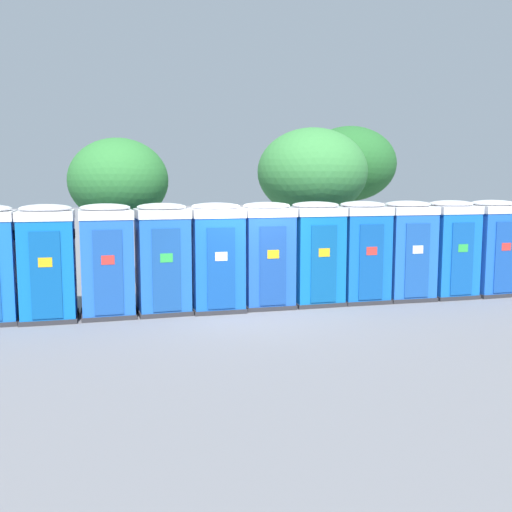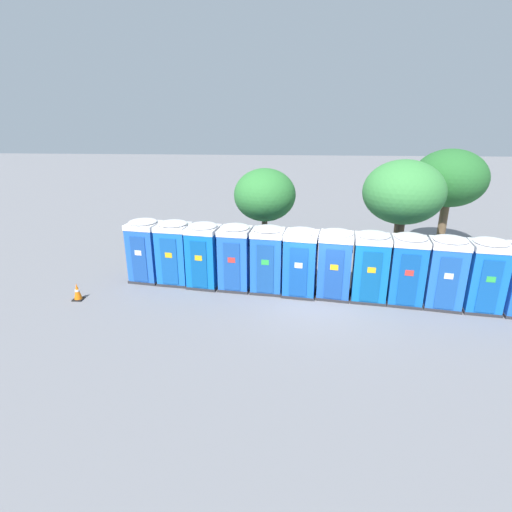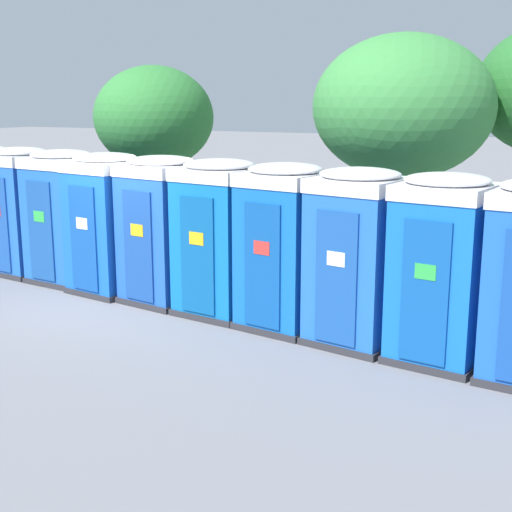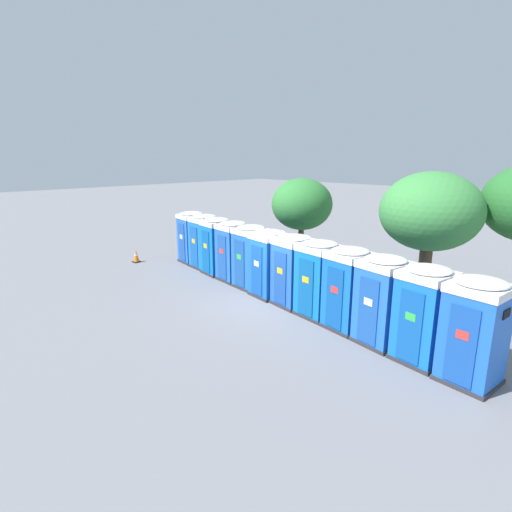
# 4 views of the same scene
# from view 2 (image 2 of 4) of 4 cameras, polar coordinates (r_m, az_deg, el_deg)

# --- Properties ---
(ground_plane) EXTENTS (120.00, 120.00, 0.00)m
(ground_plane) POSITION_cam_2_polar(r_m,az_deg,el_deg) (14.78, 8.38, -6.36)
(ground_plane) COLOR slate
(portapotty_0) EXTENTS (1.36, 1.37, 2.54)m
(portapotty_0) POSITION_cam_2_polar(r_m,az_deg,el_deg) (16.65, -15.50, 0.85)
(portapotty_0) COLOR #2D2D33
(portapotty_0) RESTS_ON ground
(portapotty_1) EXTENTS (1.37, 1.34, 2.54)m
(portapotty_1) POSITION_cam_2_polar(r_m,az_deg,el_deg) (16.12, -11.56, 0.56)
(portapotty_1) COLOR #2D2D33
(portapotty_1) RESTS_ON ground
(portapotty_2) EXTENTS (1.36, 1.37, 2.54)m
(portapotty_2) POSITION_cam_2_polar(r_m,az_deg,el_deg) (15.61, -7.45, 0.18)
(portapotty_2) COLOR #2D2D33
(portapotty_2) RESTS_ON ground
(portapotty_3) EXTENTS (1.32, 1.33, 2.54)m
(portapotty_3) POSITION_cam_2_polar(r_m,az_deg,el_deg) (15.28, -2.97, -0.09)
(portapotty_3) COLOR #2D2D33
(portapotty_3) RESTS_ON ground
(portapotty_4) EXTENTS (1.32, 1.32, 2.54)m
(portapotty_4) POSITION_cam_2_polar(r_m,az_deg,el_deg) (15.04, 1.66, -0.40)
(portapotty_4) COLOR #2D2D33
(portapotty_4) RESTS_ON ground
(portapotty_5) EXTENTS (1.38, 1.37, 2.54)m
(portapotty_5) POSITION_cam_2_polar(r_m,az_deg,el_deg) (14.82, 6.37, -0.81)
(portapotty_5) COLOR #2D2D33
(portapotty_5) RESTS_ON ground
(portapotty_6) EXTENTS (1.38, 1.38, 2.54)m
(portapotty_6) POSITION_cam_2_polar(r_m,az_deg,el_deg) (14.83, 11.21, -1.06)
(portapotty_6) COLOR #2D2D33
(portapotty_6) RESTS_ON ground
(portapotty_7) EXTENTS (1.38, 1.35, 2.54)m
(portapotty_7) POSITION_cam_2_polar(r_m,az_deg,el_deg) (14.88, 16.02, -1.38)
(portapotty_7) COLOR #2D2D33
(portapotty_7) RESTS_ON ground
(portapotty_8) EXTENTS (1.37, 1.37, 2.54)m
(portapotty_8) POSITION_cam_2_polar(r_m,az_deg,el_deg) (15.02, 20.77, -1.71)
(portapotty_8) COLOR #2D2D33
(portapotty_8) RESTS_ON ground
(portapotty_9) EXTENTS (1.42, 1.40, 2.54)m
(portapotty_9) POSITION_cam_2_polar(r_m,az_deg,el_deg) (15.25, 25.42, -2.05)
(portapotty_9) COLOR #2D2D33
(portapotty_9) RESTS_ON ground
(portapotty_10) EXTENTS (1.35, 1.35, 2.54)m
(portapotty_10) POSITION_cam_2_polar(r_m,az_deg,el_deg) (15.59, 29.89, -2.34)
(portapotty_10) COLOR #2D2D33
(portapotty_10) RESTS_ON ground
(street_tree_0) EXTENTS (2.76, 2.76, 4.23)m
(street_tree_0) POSITION_cam_2_polar(r_m,az_deg,el_deg) (18.01, 1.26, 8.66)
(street_tree_0) COLOR brown
(street_tree_0) RESTS_ON ground
(street_tree_1) EXTENTS (3.42, 3.42, 4.68)m
(street_tree_1) POSITION_cam_2_polar(r_m,az_deg,el_deg) (18.31, 20.32, 8.46)
(street_tree_1) COLOR brown
(street_tree_1) RESTS_ON ground
(street_tree_2) EXTENTS (3.34, 3.34, 4.98)m
(street_tree_2) POSITION_cam_2_polar(r_m,az_deg,el_deg) (20.98, 25.92, 9.89)
(street_tree_2) COLOR brown
(street_tree_2) RESTS_ON ground
(traffic_cone) EXTENTS (0.36, 0.36, 0.64)m
(traffic_cone) POSITION_cam_2_polar(r_m,az_deg,el_deg) (15.98, -24.16, -4.69)
(traffic_cone) COLOR black
(traffic_cone) RESTS_ON ground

